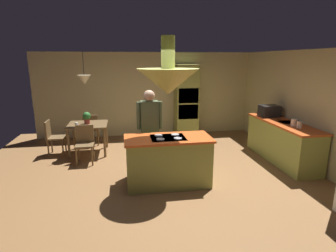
{
  "coord_description": "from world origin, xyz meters",
  "views": [
    {
      "loc": [
        -0.79,
        -4.96,
        2.34
      ],
      "look_at": [
        0.1,
        0.4,
        1.0
      ],
      "focal_mm": 28.99,
      "sensor_mm": 36.0,
      "label": 1
    }
  ],
  "objects_px": {
    "chair_facing_island": "(85,141)",
    "chair_at_corner": "(53,135)",
    "kitchen_island": "(168,161)",
    "microwave_on_counter": "(269,111)",
    "dining_table": "(88,128)",
    "potted_plant_on_table": "(87,117)",
    "chair_by_back_wall": "(91,127)",
    "person_at_island": "(150,126)",
    "canister_sugar": "(294,122)",
    "canister_flour": "(299,125)",
    "oven_tower": "(186,101)",
    "cup_on_table": "(77,125)"
  },
  "relations": [
    {
      "from": "oven_tower",
      "to": "canister_sugar",
      "type": "xyz_separation_m",
      "value": [
        1.74,
        -2.82,
        -0.08
      ]
    },
    {
      "from": "kitchen_island",
      "to": "canister_sugar",
      "type": "distance_m",
      "value": 2.92
    },
    {
      "from": "person_at_island",
      "to": "chair_at_corner",
      "type": "xyz_separation_m",
      "value": [
        -2.28,
        1.44,
        -0.5
      ]
    },
    {
      "from": "chair_at_corner",
      "to": "cup_on_table",
      "type": "height_order",
      "value": "chair_at_corner"
    },
    {
      "from": "oven_tower",
      "to": "chair_by_back_wall",
      "type": "bearing_deg",
      "value": -170.31
    },
    {
      "from": "dining_table",
      "to": "person_at_island",
      "type": "distance_m",
      "value": 2.06
    },
    {
      "from": "chair_at_corner",
      "to": "canister_sugar",
      "type": "bearing_deg",
      "value": -107.24
    },
    {
      "from": "kitchen_island",
      "to": "microwave_on_counter",
      "type": "height_order",
      "value": "microwave_on_counter"
    },
    {
      "from": "oven_tower",
      "to": "canister_flour",
      "type": "height_order",
      "value": "oven_tower"
    },
    {
      "from": "oven_tower",
      "to": "person_at_island",
      "type": "bearing_deg",
      "value": -117.99
    },
    {
      "from": "chair_facing_island",
      "to": "microwave_on_counter",
      "type": "xyz_separation_m",
      "value": [
        4.54,
        0.03,
        0.57
      ]
    },
    {
      "from": "kitchen_island",
      "to": "person_at_island",
      "type": "xyz_separation_m",
      "value": [
        -0.27,
        0.66,
        0.54
      ]
    },
    {
      "from": "dining_table",
      "to": "person_at_island",
      "type": "relative_size",
      "value": 0.55
    },
    {
      "from": "person_at_island",
      "to": "canister_sugar",
      "type": "height_order",
      "value": "person_at_island"
    },
    {
      "from": "kitchen_island",
      "to": "chair_at_corner",
      "type": "bearing_deg",
      "value": 140.61
    },
    {
      "from": "kitchen_island",
      "to": "microwave_on_counter",
      "type": "bearing_deg",
      "value": 27.3
    },
    {
      "from": "canister_flour",
      "to": "chair_facing_island",
      "type": "bearing_deg",
      "value": 165.32
    },
    {
      "from": "dining_table",
      "to": "chair_facing_island",
      "type": "height_order",
      "value": "chair_facing_island"
    },
    {
      "from": "microwave_on_counter",
      "to": "cup_on_table",
      "type": "bearing_deg",
      "value": 175.06
    },
    {
      "from": "chair_by_back_wall",
      "to": "potted_plant_on_table",
      "type": "height_order",
      "value": "potted_plant_on_table"
    },
    {
      "from": "dining_table",
      "to": "canister_sugar",
      "type": "distance_m",
      "value": 4.85
    },
    {
      "from": "dining_table",
      "to": "chair_by_back_wall",
      "type": "xyz_separation_m",
      "value": [
        0.0,
        0.67,
        -0.15
      ]
    },
    {
      "from": "oven_tower",
      "to": "microwave_on_counter",
      "type": "distance_m",
      "value": 2.49
    },
    {
      "from": "dining_table",
      "to": "canister_flour",
      "type": "height_order",
      "value": "canister_flour"
    },
    {
      "from": "person_at_island",
      "to": "kitchen_island",
      "type": "bearing_deg",
      "value": -67.48
    },
    {
      "from": "dining_table",
      "to": "canister_flour",
      "type": "bearing_deg",
      "value": -22.22
    },
    {
      "from": "person_at_island",
      "to": "chair_at_corner",
      "type": "height_order",
      "value": "person_at_island"
    },
    {
      "from": "chair_by_back_wall",
      "to": "cup_on_table",
      "type": "height_order",
      "value": "chair_by_back_wall"
    },
    {
      "from": "chair_at_corner",
      "to": "cup_on_table",
      "type": "bearing_deg",
      "value": -109.5
    },
    {
      "from": "kitchen_island",
      "to": "person_at_island",
      "type": "relative_size",
      "value": 0.93
    },
    {
      "from": "chair_by_back_wall",
      "to": "potted_plant_on_table",
      "type": "distance_m",
      "value": 0.76
    },
    {
      "from": "canister_sugar",
      "to": "dining_table",
      "type": "bearing_deg",
      "value": 159.75
    },
    {
      "from": "oven_tower",
      "to": "person_at_island",
      "type": "distance_m",
      "value": 2.93
    },
    {
      "from": "chair_facing_island",
      "to": "chair_at_corner",
      "type": "distance_m",
      "value": 1.09
    },
    {
      "from": "dining_table",
      "to": "cup_on_table",
      "type": "xyz_separation_m",
      "value": [
        -0.23,
        -0.22,
        0.15
      ]
    },
    {
      "from": "chair_at_corner",
      "to": "canister_flour",
      "type": "xyz_separation_m",
      "value": [
        5.4,
        -1.85,
        0.5
      ]
    },
    {
      "from": "dining_table",
      "to": "chair_facing_island",
      "type": "bearing_deg",
      "value": -90.0
    },
    {
      "from": "person_at_island",
      "to": "microwave_on_counter",
      "type": "distance_m",
      "value": 3.22
    },
    {
      "from": "kitchen_island",
      "to": "cup_on_table",
      "type": "distance_m",
      "value": 2.71
    },
    {
      "from": "chair_facing_island",
      "to": "canister_flour",
      "type": "height_order",
      "value": "canister_flour"
    },
    {
      "from": "potted_plant_on_table",
      "to": "cup_on_table",
      "type": "height_order",
      "value": "potted_plant_on_table"
    },
    {
      "from": "chair_facing_island",
      "to": "chair_at_corner",
      "type": "bearing_deg",
      "value": 142.19
    },
    {
      "from": "chair_at_corner",
      "to": "potted_plant_on_table",
      "type": "bearing_deg",
      "value": -87.86
    },
    {
      "from": "dining_table",
      "to": "canister_sugar",
      "type": "xyz_separation_m",
      "value": [
        4.54,
        -1.67,
        0.36
      ]
    },
    {
      "from": "dining_table",
      "to": "potted_plant_on_table",
      "type": "xyz_separation_m",
      "value": [
        -0.01,
        0.03,
        0.28
      ]
    },
    {
      "from": "oven_tower",
      "to": "chair_by_back_wall",
      "type": "height_order",
      "value": "oven_tower"
    },
    {
      "from": "chair_by_back_wall",
      "to": "kitchen_island",
      "type": "bearing_deg",
      "value": 121.58
    },
    {
      "from": "kitchen_island",
      "to": "chair_facing_island",
      "type": "distance_m",
      "value": 2.22
    },
    {
      "from": "kitchen_island",
      "to": "oven_tower",
      "type": "distance_m",
      "value": 3.48
    },
    {
      "from": "kitchen_island",
      "to": "dining_table",
      "type": "height_order",
      "value": "kitchen_island"
    }
  ]
}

